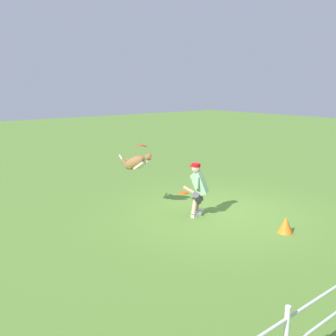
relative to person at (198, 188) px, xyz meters
The scene contains 6 objects.
ground_plane 0.93m from the person, 155.00° to the left, with size 60.00×60.00×0.00m, color olive.
person is the anchor object (origin of this frame).
dog 1.69m from the person, 55.38° to the right, with size 0.50×1.04×0.58m.
frisbee_flying 1.73m from the person, 53.92° to the right, with size 0.26×0.26×0.02m, color red.
frisbee_held 0.40m from the person, 17.71° to the right, with size 0.23×0.23×0.02m, color #E1590F.
training_cone 2.20m from the person, 109.08° to the left, with size 0.32×0.32×0.36m, color orange.
Camera 1 is at (6.66, 6.13, 3.10)m, focal length 40.25 mm.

